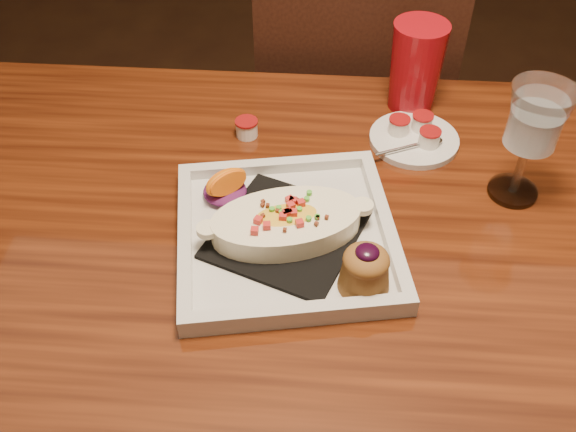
# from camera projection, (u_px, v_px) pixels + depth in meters

# --- Properties ---
(table) EXTENTS (1.50, 0.90, 0.75)m
(table) POSITION_uv_depth(u_px,v_px,m) (353.00, 296.00, 0.96)
(table) COLOR maroon
(table) RESTS_ON floor
(chair_far) EXTENTS (0.42, 0.42, 0.93)m
(chair_far) POSITION_uv_depth(u_px,v_px,m) (349.00, 123.00, 1.51)
(chair_far) COLOR black
(chair_far) RESTS_ON floor
(plate) EXTENTS (0.35, 0.35, 0.08)m
(plate) POSITION_uv_depth(u_px,v_px,m) (293.00, 233.00, 0.89)
(plate) COLOR silver
(plate) RESTS_ON table
(goblet) EXTENTS (0.09, 0.09, 0.19)m
(goblet) POSITION_uv_depth(u_px,v_px,m) (535.00, 124.00, 0.89)
(goblet) COLOR silver
(goblet) RESTS_ON table
(saucer) EXTENTS (0.15, 0.15, 0.10)m
(saucer) POSITION_uv_depth(u_px,v_px,m) (414.00, 137.00, 1.06)
(saucer) COLOR silver
(saucer) RESTS_ON table
(creamer_loose) EXTENTS (0.04, 0.04, 0.03)m
(creamer_loose) POSITION_uv_depth(u_px,v_px,m) (247.00, 128.00, 1.07)
(creamer_loose) COLOR white
(creamer_loose) RESTS_ON table
(red_tumbler) EXTENTS (0.09, 0.09, 0.16)m
(red_tumbler) POSITION_uv_depth(u_px,v_px,m) (416.00, 67.00, 1.09)
(red_tumbler) COLOR #A30B14
(red_tumbler) RESTS_ON table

